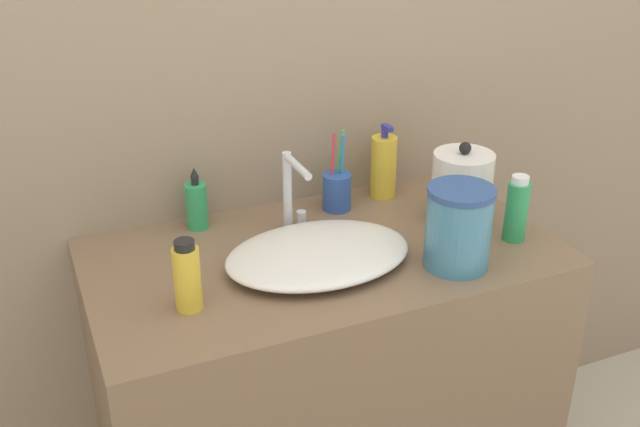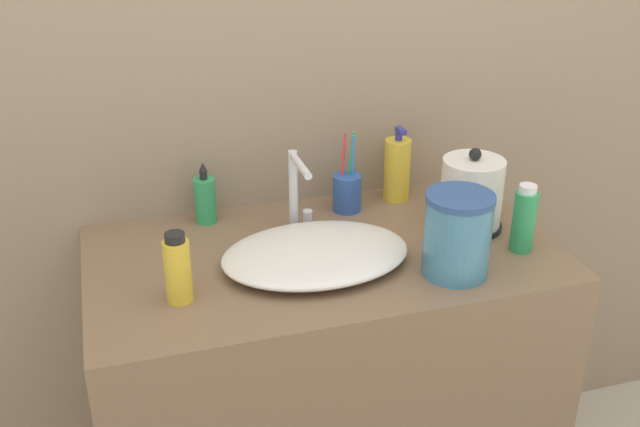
# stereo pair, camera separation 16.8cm
# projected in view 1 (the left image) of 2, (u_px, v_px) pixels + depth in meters

# --- Properties ---
(wall_back) EXTENTS (6.00, 0.04, 2.60)m
(wall_back) POSITION_uv_depth(u_px,v_px,m) (273.00, 46.00, 1.81)
(wall_back) COLOR gray
(wall_back) RESTS_ON ground_plane
(vanity_counter) EXTENTS (1.08, 0.59, 0.89)m
(vanity_counter) POSITION_uv_depth(u_px,v_px,m) (324.00, 403.00, 1.92)
(vanity_counter) COLOR brown
(vanity_counter) RESTS_ON ground_plane
(sink_basin) EXTENTS (0.42, 0.30, 0.05)m
(sink_basin) POSITION_uv_depth(u_px,v_px,m) (318.00, 254.00, 1.66)
(sink_basin) COLOR silver
(sink_basin) RESTS_ON vanity_counter
(faucet) EXTENTS (0.06, 0.15, 0.20)m
(faucet) POSITION_uv_depth(u_px,v_px,m) (292.00, 189.00, 1.77)
(faucet) COLOR silver
(faucet) RESTS_ON vanity_counter
(electric_kettle) EXTENTS (0.16, 0.16, 0.21)m
(electric_kettle) POSITION_uv_depth(u_px,v_px,m) (461.00, 189.00, 1.84)
(electric_kettle) COLOR black
(electric_kettle) RESTS_ON vanity_counter
(toothbrush_cup) EXTENTS (0.07, 0.07, 0.21)m
(toothbrush_cup) POSITION_uv_depth(u_px,v_px,m) (337.00, 190.00, 1.91)
(toothbrush_cup) COLOR #2D519E
(toothbrush_cup) RESTS_ON vanity_counter
(lotion_bottle) EXTENTS (0.07, 0.07, 0.20)m
(lotion_bottle) POSITION_uv_depth(u_px,v_px,m) (383.00, 166.00, 1.97)
(lotion_bottle) COLOR gold
(lotion_bottle) RESTS_ON vanity_counter
(shampoo_bottle) EXTENTS (0.05, 0.05, 0.15)m
(shampoo_bottle) POSITION_uv_depth(u_px,v_px,m) (187.00, 277.00, 1.48)
(shampoo_bottle) COLOR gold
(shampoo_bottle) RESTS_ON vanity_counter
(mouthwash_bottle) EXTENTS (0.05, 0.05, 0.16)m
(mouthwash_bottle) POSITION_uv_depth(u_px,v_px,m) (517.00, 209.00, 1.75)
(mouthwash_bottle) COLOR #2D9956
(mouthwash_bottle) RESTS_ON vanity_counter
(hand_cream_bottle) EXTENTS (0.05, 0.05, 0.16)m
(hand_cream_bottle) POSITION_uv_depth(u_px,v_px,m) (197.00, 205.00, 1.81)
(hand_cream_bottle) COLOR #2D9956
(hand_cream_bottle) RESTS_ON vanity_counter
(water_pitcher) EXTENTS (0.15, 0.15, 0.19)m
(water_pitcher) POSITION_uv_depth(u_px,v_px,m) (458.00, 227.00, 1.63)
(water_pitcher) COLOR teal
(water_pitcher) RESTS_ON vanity_counter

